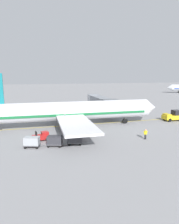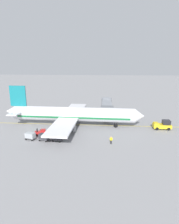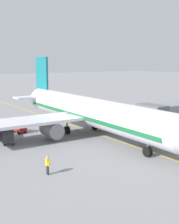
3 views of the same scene
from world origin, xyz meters
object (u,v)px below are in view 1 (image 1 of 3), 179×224
pushback_tractor (173,116)px  baggage_cart_second_in_train (55,140)px  parked_airliner (72,111)px  baggage_cart_third_in_train (32,141)px  jet_bridge (100,102)px  baggage_cart_front (75,139)px  ground_crew_wing_walker (145,134)px  baggage_tug_lead (41,136)px

pushback_tractor → baggage_cart_second_in_train: pushback_tractor is taller
parked_airliner → baggage_cart_third_in_train: (10.17, -7.82, -2.24)m
baggage_cart_second_in_train → jet_bridge: bearing=145.3°
jet_bridge → pushback_tractor: bearing=54.5°
baggage_cart_front → ground_crew_wing_walker: (0.62, 11.57, 0.00)m
baggage_tug_lead → baggage_cart_front: size_ratio=0.91×
baggage_tug_lead → pushback_tractor: bearing=102.5°
ground_crew_wing_walker → pushback_tractor: bearing=127.8°
parked_airliner → baggage_cart_second_in_train: bearing=-23.6°
parked_airliner → baggage_cart_second_in_train: size_ratio=12.54×
parked_airliner → baggage_cart_front: (10.57, -1.66, -2.24)m
parked_airliner → baggage_tug_lead: size_ratio=13.84×
baggage_cart_third_in_train → ground_crew_wing_walker: bearing=86.7°
parked_airliner → baggage_cart_front: size_ratio=12.54×
baggage_cart_front → baggage_cart_third_in_train: size_ratio=1.00×
baggage_cart_third_in_train → ground_crew_wing_walker: ground_crew_wing_walker is taller
pushback_tractor → ground_crew_wing_walker: bearing=-52.2°
jet_bridge → baggage_cart_front: bearing=-28.5°
parked_airliner → ground_crew_wing_walker: size_ratio=22.06×
parked_airliner → pushback_tractor: parked_airliner is taller
baggage_cart_front → baggage_cart_third_in_train: 6.18m
jet_bridge → baggage_cart_third_in_train: jet_bridge is taller
pushback_tractor → baggage_tug_lead: pushback_tractor is taller
baggage_cart_second_in_train → parked_airliner: bearing=156.4°
baggage_tug_lead → ground_crew_wing_walker: size_ratio=1.59×
parked_airliner → ground_crew_wing_walker: 15.12m
baggage_tug_lead → baggage_cart_second_in_train: baggage_tug_lead is taller
baggage_tug_lead → baggage_cart_front: baggage_tug_lead is taller
baggage_tug_lead → baggage_cart_second_in_train: 3.67m
baggage_cart_front → baggage_cart_third_in_train: same height
pushback_tractor → baggage_tug_lead: bearing=-77.5°
pushback_tractor → baggage_cart_front: pushback_tractor is taller
baggage_cart_front → baggage_cart_second_in_train: (-0.00, -2.97, 0.00)m
pushback_tractor → baggage_cart_front: (9.77, -24.98, -0.15)m
jet_bridge → baggage_cart_second_in_train: jet_bridge is taller
baggage_cart_second_in_train → baggage_cart_third_in_train: size_ratio=1.00×
baggage_tug_lead → parked_airliner: bearing=139.0°
pushback_tractor → baggage_cart_second_in_train: size_ratio=1.48×
baggage_cart_front → baggage_cart_third_in_train: bearing=-93.8°
baggage_cart_front → baggage_cart_second_in_train: bearing=-90.1°
baggage_cart_front → baggage_tug_lead: bearing=-123.9°
baggage_cart_second_in_train → ground_crew_wing_walker: (0.62, 14.54, 0.00)m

